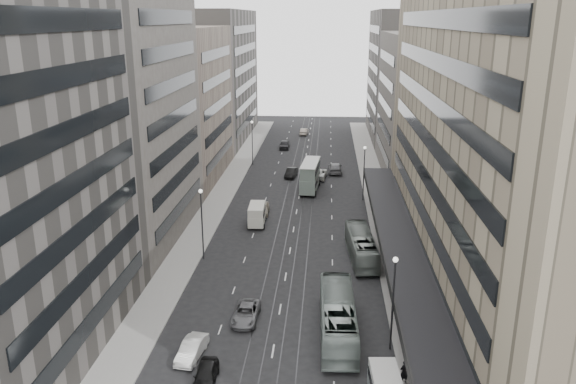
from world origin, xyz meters
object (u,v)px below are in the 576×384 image
(sedan_0, at_px, (206,375))
(sedan_1, at_px, (192,349))
(panel_van, at_px, (257,214))
(bus_near, at_px, (338,317))
(bus_far, at_px, (361,246))
(sedan_2, at_px, (246,313))
(double_decker, at_px, (310,175))
(pedestrian, at_px, (404,372))

(sedan_0, relative_size, sedan_1, 0.96)
(panel_van, bearing_deg, bus_near, -70.64)
(bus_far, bearing_deg, sedan_1, 49.79)
(bus_near, xyz_separation_m, sedan_2, (-8.28, 1.92, -1.04))
(panel_van, bearing_deg, double_decker, 66.09)
(bus_far, bearing_deg, panel_van, -41.41)
(panel_van, bearing_deg, bus_far, -38.84)
(panel_van, distance_m, pedestrian, 36.21)
(panel_van, height_order, sedan_0, panel_van)
(sedan_1, bearing_deg, sedan_0, -53.43)
(bus_near, xyz_separation_m, pedestrian, (4.86, -6.64, -0.61))
(double_decker, bearing_deg, sedan_1, -95.17)
(pedestrian, bearing_deg, panel_van, -89.15)
(double_decker, bearing_deg, pedestrian, -75.41)
(bus_far, height_order, double_decker, double_decker)
(pedestrian, bearing_deg, sedan_2, -56.95)
(double_decker, distance_m, sedan_0, 50.39)
(sedan_1, xyz_separation_m, pedestrian, (16.68, -2.44, 0.39))
(bus_near, distance_m, panel_van, 28.19)
(sedan_0, bearing_deg, panel_van, 87.82)
(double_decker, xyz_separation_m, sedan_0, (-6.20, -49.98, -1.81))
(panel_van, relative_size, pedestrian, 2.39)
(bus_far, distance_m, double_decker, 26.95)
(bus_near, height_order, panel_van, bus_near)
(sedan_1, height_order, pedestrian, pedestrian)
(double_decker, height_order, pedestrian, double_decker)
(sedan_2, bearing_deg, double_decker, 84.92)
(bus_far, xyz_separation_m, panel_van, (-13.19, 9.87, 0.02))
(bus_far, xyz_separation_m, pedestrian, (1.94, -23.01, -0.43))
(panel_van, height_order, pedestrian, panel_van)
(sedan_0, distance_m, sedan_2, 9.59)
(sedan_2, relative_size, pedestrian, 2.56)
(bus_far, height_order, panel_van, bus_far)
(sedan_0, bearing_deg, bus_far, 58.96)
(sedan_0, distance_m, sedan_1, 3.80)
(bus_near, distance_m, sedan_0, 12.53)
(bus_near, bearing_deg, double_decker, -86.39)
(bus_near, bearing_deg, panel_van, -70.08)
(bus_near, distance_m, double_decker, 42.63)
(bus_near, height_order, sedan_2, bus_near)
(panel_van, distance_m, sedan_2, 24.42)
(sedan_0, xyz_separation_m, pedestrian, (14.83, 0.88, 0.40))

